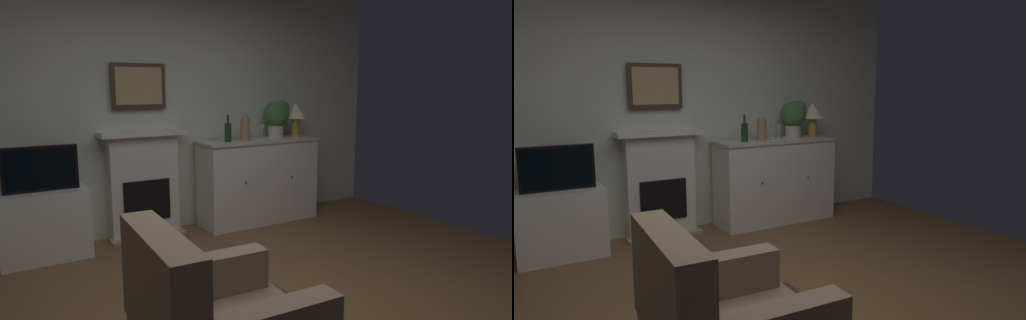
{
  "view_description": "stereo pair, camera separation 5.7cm",
  "coord_description": "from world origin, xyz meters",
  "views": [
    {
      "loc": [
        -1.54,
        -2.18,
        1.53
      ],
      "look_at": [
        0.19,
        0.61,
        1.0
      ],
      "focal_mm": 31.63,
      "sensor_mm": 36.0,
      "label": 1
    },
    {
      "loc": [
        -1.49,
        -2.21,
        1.53
      ],
      "look_at": [
        0.19,
        0.61,
        1.0
      ],
      "focal_mm": 31.63,
      "sensor_mm": 36.0,
      "label": 2
    }
  ],
  "objects": [
    {
      "name": "wine_glass_left",
      "position": [
        1.09,
        2.06,
        1.07
      ],
      "size": [
        0.07,
        0.07,
        0.16
      ],
      "color": "silver",
      "rests_on": "sideboard_cabinet"
    },
    {
      "name": "potted_plant_small",
      "position": [
        1.44,
        2.16,
        1.21
      ],
      "size": [
        0.3,
        0.3,
        0.43
      ],
      "color": "beige",
      "rests_on": "sideboard_cabinet"
    },
    {
      "name": "vase_decorative",
      "position": [
        0.95,
        2.06,
        1.09
      ],
      "size": [
        0.11,
        0.11,
        0.28
      ],
      "color": "#9E7F5B",
      "rests_on": "sideboard_cabinet"
    },
    {
      "name": "wall_rear",
      "position": [
        0.0,
        2.42,
        1.45
      ],
      "size": [
        5.85,
        0.06,
        2.9
      ],
      "primitive_type": "cube",
      "color": "silver",
      "rests_on": "ground_plane"
    },
    {
      "name": "wine_glass_center",
      "position": [
        1.2,
        2.1,
        1.07
      ],
      "size": [
        0.07,
        0.07,
        0.16
      ],
      "color": "silver",
      "rests_on": "sideboard_cabinet"
    },
    {
      "name": "fireplace_unit",
      "position": [
        -0.13,
        2.29,
        0.55
      ],
      "size": [
        0.87,
        0.3,
        1.1
      ],
      "color": "white",
      "rests_on": "ground_plane"
    },
    {
      "name": "wine_bottle",
      "position": [
        0.75,
        2.08,
        1.06
      ],
      "size": [
        0.08,
        0.08,
        0.29
      ],
      "color": "#193F1E",
      "rests_on": "sideboard_cabinet"
    },
    {
      "name": "tv_set",
      "position": [
        -1.1,
        2.1,
        0.83
      ],
      "size": [
        0.62,
        0.07,
        0.4
      ],
      "color": "black",
      "rests_on": "tv_cabinet"
    },
    {
      "name": "table_lamp",
      "position": [
        1.67,
        2.11,
        1.23
      ],
      "size": [
        0.26,
        0.26,
        0.4
      ],
      "color": "#B79338",
      "rests_on": "sideboard_cabinet"
    },
    {
      "name": "tv_cabinet",
      "position": [
        -1.1,
        2.13,
        0.31
      ],
      "size": [
        0.75,
        0.42,
        0.63
      ],
      "color": "white",
      "rests_on": "ground_plane"
    },
    {
      "name": "sideboard_cabinet",
      "position": [
        1.15,
        2.11,
        0.48
      ],
      "size": [
        1.39,
        0.49,
        0.95
      ],
      "color": "white",
      "rests_on": "ground_plane"
    },
    {
      "name": "framed_picture",
      "position": [
        -0.13,
        2.34,
        1.55
      ],
      "size": [
        0.55,
        0.04,
        0.45
      ],
      "color": "#473323"
    }
  ]
}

